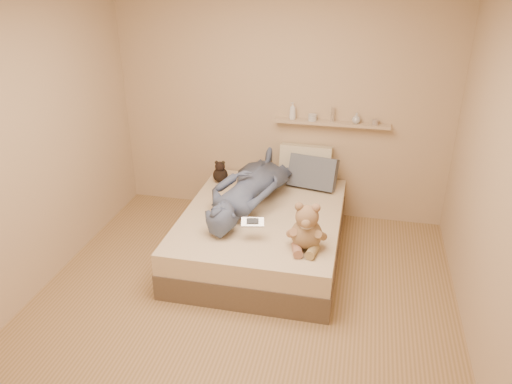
% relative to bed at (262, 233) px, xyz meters
% --- Properties ---
extents(room, '(3.80, 3.80, 3.80)m').
position_rel_bed_xyz_m(room, '(0.00, -0.93, 1.08)').
color(room, '#9F7C52').
rests_on(room, ground).
extents(bed, '(1.50, 1.90, 0.45)m').
position_rel_bed_xyz_m(bed, '(0.00, 0.00, 0.00)').
color(bed, brown).
rests_on(bed, floor).
extents(game_console, '(0.21, 0.12, 0.07)m').
position_rel_bed_xyz_m(game_console, '(0.02, -0.51, 0.40)').
color(game_console, '#A8ABAF').
rests_on(game_console, bed).
extents(teddy_bear, '(0.36, 0.34, 0.43)m').
position_rel_bed_xyz_m(teddy_bear, '(0.49, -0.56, 0.40)').
color(teddy_bear, '#8F6E4E').
rests_on(teddy_bear, bed).
extents(dark_plush, '(0.16, 0.16, 0.25)m').
position_rel_bed_xyz_m(dark_plush, '(-0.59, 0.60, 0.33)').
color(dark_plush, black).
rests_on(dark_plush, bed).
extents(pillow_cream, '(0.56, 0.24, 0.42)m').
position_rel_bed_xyz_m(pillow_cream, '(0.30, 0.83, 0.43)').
color(pillow_cream, beige).
rests_on(pillow_cream, bed).
extents(pillow_grey, '(0.54, 0.34, 0.37)m').
position_rel_bed_xyz_m(pillow_grey, '(0.40, 0.69, 0.40)').
color(pillow_grey, slate).
rests_on(pillow_grey, bed).
extents(person, '(0.90, 1.70, 0.39)m').
position_rel_bed_xyz_m(person, '(-0.15, 0.18, 0.42)').
color(person, '#495573').
rests_on(person, bed).
extents(wall_shelf, '(1.20, 0.12, 0.03)m').
position_rel_bed_xyz_m(wall_shelf, '(0.55, 0.91, 0.88)').
color(wall_shelf, tan).
rests_on(wall_shelf, wall_back).
extents(shelf_bottles, '(0.94, 0.12, 0.18)m').
position_rel_bed_xyz_m(shelf_bottles, '(0.49, 0.91, 0.95)').
color(shelf_bottles, white).
rests_on(shelf_bottles, wall_shelf).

